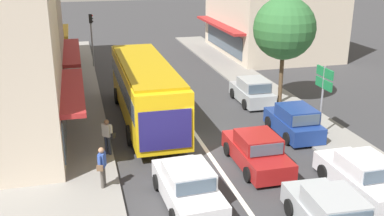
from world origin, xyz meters
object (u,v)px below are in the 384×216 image
Objects in this scene: parked_hatchback_kerb_second at (294,122)px; pedestrian_with_handbag_near at (108,135)px; street_tree_right at (284,29)px; pedestrian_browsing_midblock at (102,165)px; sedan_queue_gap_filler at (257,151)px; sedan_behind_bus_near at (188,187)px; parked_hatchback_kerb_third at (252,92)px; directional_road_sign at (324,85)px; traffic_light_downstreet at (91,32)px; parked_sedan_kerb_front at (362,176)px; city_bus at (145,87)px.

pedestrian_with_handbag_near is (-9.09, -0.25, 0.36)m from parked_hatchback_kerb_second.
street_tree_right is 13.95m from pedestrian_browsing_midblock.
sedan_behind_bus_near is (-3.55, -2.20, 0.00)m from sedan_queue_gap_filler.
directional_road_sign is (1.16, -5.90, 1.99)m from parked_hatchback_kerb_third.
street_tree_right reaches higher than traffic_light_downstreet.
sedan_behind_bus_near is at bearing -150.75° from directional_road_sign.
sedan_behind_bus_near is 5.30m from pedestrian_with_handbag_near.
traffic_light_downstreet is 19.95m from pedestrian_browsing_midblock.
street_tree_right reaches higher than parked_sedan_kerb_front.
parked_sedan_kerb_front is 9.79m from pedestrian_browsing_midblock.
sedan_behind_bus_near is (0.13, -8.75, -1.22)m from city_bus.
city_bus reaches higher than sedan_queue_gap_filler.
directional_road_sign is at bearing -29.87° from parked_hatchback_kerb_second.
pedestrian_with_handbag_near is (-2.46, 4.67, 0.40)m from sedan_behind_bus_near.
street_tree_right is 3.88× the size of pedestrian_browsing_midblock.
pedestrian_browsing_midblock is at bearing 164.65° from parked_sedan_kerb_front.
parked_hatchback_kerb_third is 12.69m from pedestrian_browsing_midblock.
parked_hatchback_kerb_second is at bearing -29.53° from city_bus.
parked_hatchback_kerb_third is at bearing -52.22° from traffic_light_downstreet.
sedan_queue_gap_filler is 4.11m from parked_hatchback_kerb_second.
pedestrian_browsing_midblock is at bearing 149.37° from sedan_behind_bus_near.
parked_sedan_kerb_front is at bearing -102.58° from directional_road_sign.
pedestrian_browsing_midblock is (-9.52, -3.21, 0.36)m from parked_hatchback_kerb_second.
traffic_light_downstreet is at bearing 111.44° from parked_sedan_kerb_front.
city_bus reaches higher than parked_sedan_kerb_front.
city_bus is 2.59× the size of traffic_light_downstreet.
directional_road_sign is (9.97, -17.26, -0.15)m from traffic_light_downstreet.
traffic_light_downstreet reaches higher than sedan_queue_gap_filler.
directional_road_sign reaches higher than sedan_behind_bus_near.
street_tree_right reaches higher than parked_hatchback_kerb_third.
parked_hatchback_kerb_second is at bearing 41.36° from sedan_queue_gap_filler.
sedan_behind_bus_near is 12.12m from parked_hatchback_kerb_third.
parked_sedan_kerb_front is at bearing -7.63° from sedan_behind_bus_near.
sedan_behind_bus_near is 1.19× the size of directional_road_sign.
street_tree_right is at bearing 35.79° from pedestrian_browsing_midblock.
parked_hatchback_kerb_second is 10.06m from pedestrian_browsing_midblock.
parked_sedan_kerb_front is 5.79m from parked_hatchback_kerb_second.
sedan_behind_bus_near is at bearing -143.44° from parked_hatchback_kerb_second.
traffic_light_downstreet reaches higher than pedestrian_with_handbag_near.
city_bus reaches higher than pedestrian_browsing_midblock.
directional_road_sign reaches higher than parked_hatchback_kerb_second.
sedan_behind_bus_near is 6.59m from parked_sedan_kerb_front.
parked_hatchback_kerb_third is at bearing 57.39° from sedan_behind_bus_near.
parked_sedan_kerb_front is at bearing -31.65° from pedestrian_with_handbag_near.
city_bus is at bearing -80.47° from traffic_light_downstreet.
sedan_behind_bus_near is 3.39m from pedestrian_browsing_midblock.
parked_hatchback_kerb_second is at bearing 89.05° from parked_sedan_kerb_front.
directional_road_sign is (7.82, -4.44, 0.82)m from city_bus.
pedestrian_with_handbag_near reaches higher than sedan_behind_bus_near.
city_bus is 2.58× the size of parked_sedan_kerb_front.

